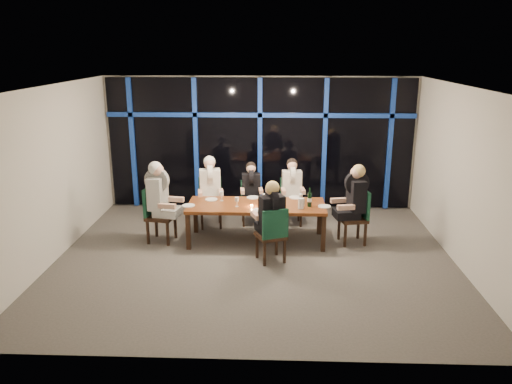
% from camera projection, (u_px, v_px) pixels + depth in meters
% --- Properties ---
extents(room, '(7.04, 7.00, 3.02)m').
position_uv_depth(room, '(255.00, 146.00, 8.31)').
color(room, '#5D5852').
rests_on(room, ground).
extents(window_wall, '(6.86, 0.43, 2.94)m').
position_uv_depth(window_wall, '(260.00, 142.00, 11.26)').
color(window_wall, black).
rests_on(window_wall, ground).
extents(dining_table, '(2.60, 1.00, 0.75)m').
position_uv_depth(dining_table, '(256.00, 208.00, 9.46)').
color(dining_table, brown).
rests_on(dining_table, ground).
extents(chair_far_left, '(0.54, 0.54, 1.01)m').
position_uv_depth(chair_far_left, '(210.00, 199.00, 10.38)').
color(chair_far_left, black).
rests_on(chair_far_left, ground).
extents(chair_far_mid, '(0.46, 0.46, 0.91)m').
position_uv_depth(chair_far_mid, '(251.00, 200.00, 10.52)').
color(chair_far_mid, black).
rests_on(chair_far_mid, ground).
extents(chair_far_right, '(0.48, 0.48, 0.96)m').
position_uv_depth(chair_far_right, '(291.00, 199.00, 10.51)').
color(chair_far_right, black).
rests_on(chair_far_right, ground).
extents(chair_end_left, '(0.58, 0.58, 1.07)m').
position_uv_depth(chair_end_left, '(156.00, 211.00, 9.51)').
color(chair_end_left, black).
rests_on(chair_end_left, ground).
extents(chair_end_right, '(0.57, 0.57, 1.05)m').
position_uv_depth(chair_end_right, '(358.00, 213.00, 9.43)').
color(chair_end_right, black).
rests_on(chair_end_right, ground).
extents(chair_near_mid, '(0.60, 0.60, 1.00)m').
position_uv_depth(chair_near_mid, '(273.00, 232.00, 8.55)').
color(chair_near_mid, black).
rests_on(chair_near_mid, ground).
extents(diner_far_left, '(0.55, 0.67, 0.99)m').
position_uv_depth(diner_far_left, '(210.00, 182.00, 10.19)').
color(diner_far_left, silver).
rests_on(diner_far_left, ground).
extents(diner_far_mid, '(0.48, 0.59, 0.89)m').
position_uv_depth(diner_far_mid, '(251.00, 184.00, 10.35)').
color(diner_far_mid, black).
rests_on(diner_far_mid, ground).
extents(diner_far_right, '(0.50, 0.62, 0.94)m').
position_uv_depth(diner_far_right, '(292.00, 182.00, 10.33)').
color(diner_far_right, silver).
rests_on(diner_far_right, ground).
extents(diner_end_left, '(0.71, 0.58, 1.05)m').
position_uv_depth(diner_end_left, '(159.00, 190.00, 9.37)').
color(diner_end_left, black).
rests_on(diner_end_left, ground).
extents(diner_end_right, '(0.69, 0.57, 1.02)m').
position_uv_depth(diner_end_right, '(354.00, 193.00, 9.30)').
color(diner_end_right, black).
rests_on(diner_end_right, ground).
extents(diner_near_mid, '(0.62, 0.68, 0.97)m').
position_uv_depth(diner_near_mid, '(271.00, 209.00, 8.52)').
color(diner_near_mid, black).
rests_on(diner_near_mid, ground).
extents(plate_far_left, '(0.24, 0.24, 0.01)m').
position_uv_depth(plate_far_left, '(211.00, 199.00, 9.71)').
color(plate_far_left, white).
rests_on(plate_far_left, dining_table).
extents(plate_far_mid, '(0.24, 0.24, 0.01)m').
position_uv_depth(plate_far_mid, '(253.00, 197.00, 9.84)').
color(plate_far_mid, white).
rests_on(plate_far_mid, dining_table).
extents(plate_far_right, '(0.24, 0.24, 0.01)m').
position_uv_depth(plate_far_right, '(295.00, 198.00, 9.83)').
color(plate_far_right, white).
rests_on(plate_far_right, dining_table).
extents(plate_end_left, '(0.24, 0.24, 0.01)m').
position_uv_depth(plate_end_left, '(188.00, 206.00, 9.33)').
color(plate_end_left, white).
rests_on(plate_end_left, dining_table).
extents(plate_end_right, '(0.24, 0.24, 0.01)m').
position_uv_depth(plate_end_right, '(324.00, 206.00, 9.29)').
color(plate_end_right, white).
rests_on(plate_end_right, dining_table).
extents(plate_near_mid, '(0.24, 0.24, 0.01)m').
position_uv_depth(plate_near_mid, '(259.00, 210.00, 9.08)').
color(plate_near_mid, white).
rests_on(plate_near_mid, dining_table).
extents(wine_bottle, '(0.08, 0.08, 0.36)m').
position_uv_depth(wine_bottle, '(310.00, 199.00, 9.27)').
color(wine_bottle, black).
rests_on(wine_bottle, dining_table).
extents(water_pitcher, '(0.12, 0.11, 0.20)m').
position_uv_depth(water_pitcher, '(301.00, 203.00, 9.16)').
color(water_pitcher, silver).
rests_on(water_pitcher, dining_table).
extents(tea_light, '(0.05, 0.05, 0.03)m').
position_uv_depth(tea_light, '(252.00, 206.00, 9.30)').
color(tea_light, '#FFA94C').
rests_on(tea_light, dining_table).
extents(wine_glass_a, '(0.07, 0.07, 0.18)m').
position_uv_depth(wine_glass_a, '(237.00, 200.00, 9.27)').
color(wine_glass_a, silver).
rests_on(wine_glass_a, dining_table).
extents(wine_glass_b, '(0.07, 0.07, 0.17)m').
position_uv_depth(wine_glass_b, '(264.00, 196.00, 9.51)').
color(wine_glass_b, silver).
rests_on(wine_glass_b, dining_table).
extents(wine_glass_c, '(0.07, 0.07, 0.17)m').
position_uv_depth(wine_glass_c, '(279.00, 200.00, 9.29)').
color(wine_glass_c, silver).
rests_on(wine_glass_c, dining_table).
extents(wine_glass_d, '(0.07, 0.07, 0.19)m').
position_uv_depth(wine_glass_d, '(222.00, 194.00, 9.62)').
color(wine_glass_d, white).
rests_on(wine_glass_d, dining_table).
extents(wine_glass_e, '(0.07, 0.07, 0.18)m').
position_uv_depth(wine_glass_e, '(301.00, 196.00, 9.46)').
color(wine_glass_e, silver).
rests_on(wine_glass_e, dining_table).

